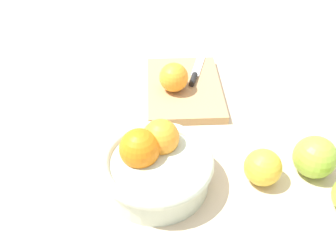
{
  "coord_description": "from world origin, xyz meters",
  "views": [
    {
      "loc": [
        -0.57,
        0.14,
        0.52
      ],
      "look_at": [
        -0.03,
        0.06,
        0.04
      ],
      "focal_mm": 39.01,
      "sensor_mm": 36.0,
      "label": 1
    }
  ],
  "objects_px": {
    "orange_on_board": "(174,77)",
    "cutting_board": "(185,88)",
    "knife": "(196,73)",
    "apple_front_left_2": "(263,167)",
    "bowl": "(155,164)",
    "apple_front_left": "(315,157)"
  },
  "relations": [
    {
      "from": "orange_on_board",
      "to": "cutting_board",
      "type": "bearing_deg",
      "value": -66.23
    },
    {
      "from": "knife",
      "to": "apple_front_left_2",
      "type": "bearing_deg",
      "value": -170.81
    },
    {
      "from": "orange_on_board",
      "to": "knife",
      "type": "distance_m",
      "value": 0.09
    },
    {
      "from": "knife",
      "to": "apple_front_left_2",
      "type": "height_order",
      "value": "apple_front_left_2"
    },
    {
      "from": "apple_front_left_2",
      "to": "orange_on_board",
      "type": "bearing_deg",
      "value": 22.92
    },
    {
      "from": "bowl",
      "to": "orange_on_board",
      "type": "height_order",
      "value": "bowl"
    },
    {
      "from": "apple_front_left",
      "to": "apple_front_left_2",
      "type": "height_order",
      "value": "apple_front_left"
    },
    {
      "from": "apple_front_left",
      "to": "apple_front_left_2",
      "type": "distance_m",
      "value": 0.1
    },
    {
      "from": "orange_on_board",
      "to": "apple_front_left_2",
      "type": "bearing_deg",
      "value": -157.08
    },
    {
      "from": "cutting_board",
      "to": "orange_on_board",
      "type": "xyz_separation_m",
      "value": [
        -0.01,
        0.03,
        0.04
      ]
    },
    {
      "from": "apple_front_left",
      "to": "bowl",
      "type": "bearing_deg",
      "value": 85.94
    },
    {
      "from": "bowl",
      "to": "apple_front_left",
      "type": "distance_m",
      "value": 0.29
    },
    {
      "from": "bowl",
      "to": "knife",
      "type": "height_order",
      "value": "bowl"
    },
    {
      "from": "orange_on_board",
      "to": "apple_front_left",
      "type": "bearing_deg",
      "value": -141.39
    },
    {
      "from": "bowl",
      "to": "apple_front_left_2",
      "type": "bearing_deg",
      "value": -97.95
    },
    {
      "from": "orange_on_board",
      "to": "knife",
      "type": "xyz_separation_m",
      "value": [
        0.05,
        -0.06,
        -0.03
      ]
    },
    {
      "from": "bowl",
      "to": "apple_front_left",
      "type": "relative_size",
      "value": 2.58
    },
    {
      "from": "apple_front_left",
      "to": "apple_front_left_2",
      "type": "relative_size",
      "value": 1.16
    },
    {
      "from": "cutting_board",
      "to": "orange_on_board",
      "type": "distance_m",
      "value": 0.05
    },
    {
      "from": "cutting_board",
      "to": "knife",
      "type": "distance_m",
      "value": 0.06
    },
    {
      "from": "cutting_board",
      "to": "knife",
      "type": "xyz_separation_m",
      "value": [
        0.04,
        -0.03,
        0.01
      ]
    },
    {
      "from": "cutting_board",
      "to": "apple_front_left",
      "type": "bearing_deg",
      "value": -146.61
    }
  ]
}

